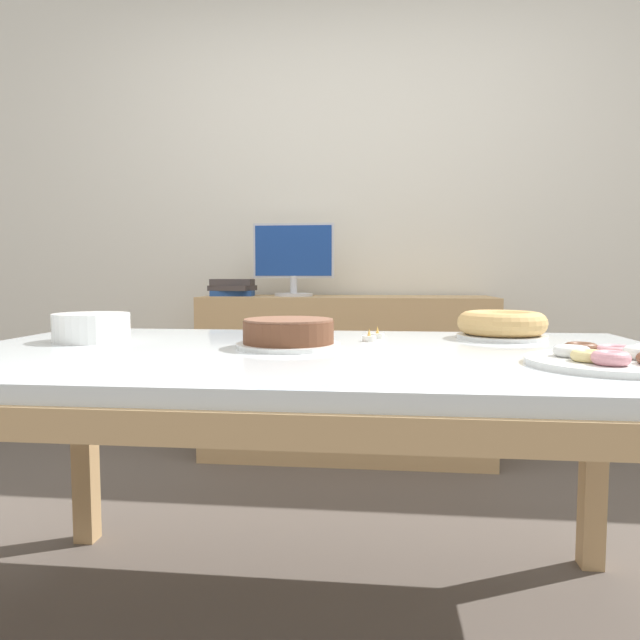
% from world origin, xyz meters
% --- Properties ---
extents(ground_plane, '(12.00, 12.00, 0.00)m').
position_xyz_m(ground_plane, '(0.00, 0.00, 0.00)').
color(ground_plane, '#564C44').
extents(wall_back, '(8.00, 0.10, 2.60)m').
position_xyz_m(wall_back, '(0.00, 1.84, 1.30)').
color(wall_back, silver).
rests_on(wall_back, ground).
extents(dining_table, '(1.85, 1.05, 0.76)m').
position_xyz_m(dining_table, '(0.00, 0.00, 0.68)').
color(dining_table, silver).
rests_on(dining_table, ground).
extents(sideboard, '(1.49, 0.44, 0.84)m').
position_xyz_m(sideboard, '(0.00, 1.54, 0.42)').
color(sideboard, tan).
rests_on(sideboard, ground).
extents(computer_monitor, '(0.42, 0.20, 0.38)m').
position_xyz_m(computer_monitor, '(-0.28, 1.54, 1.03)').
color(computer_monitor, silver).
rests_on(computer_monitor, sideboard).
extents(book_stack, '(0.23, 0.21, 0.09)m').
position_xyz_m(book_stack, '(-0.61, 1.54, 0.88)').
color(book_stack, '#23478C').
rests_on(book_stack, sideboard).
extents(cake_chocolate_round, '(0.27, 0.27, 0.08)m').
position_xyz_m(cake_chocolate_round, '(-0.06, 0.04, 0.80)').
color(cake_chocolate_round, white).
rests_on(cake_chocolate_round, dining_table).
extents(cake_golden_bundt, '(0.26, 0.26, 0.08)m').
position_xyz_m(cake_golden_bundt, '(0.53, 0.32, 0.80)').
color(cake_golden_bundt, white).
rests_on(cake_golden_bundt, dining_table).
extents(pastry_platter, '(0.34, 0.34, 0.04)m').
position_xyz_m(pastry_platter, '(0.65, -0.19, 0.77)').
color(pastry_platter, white).
rests_on(pastry_platter, dining_table).
extents(plate_stack, '(0.21, 0.21, 0.08)m').
position_xyz_m(plate_stack, '(-0.64, 0.12, 0.80)').
color(plate_stack, white).
rests_on(plate_stack, dining_table).
extents(tealight_near_cakes, '(0.04, 0.04, 0.04)m').
position_xyz_m(tealight_near_cakes, '(0.17, 0.28, 0.77)').
color(tealight_near_cakes, silver).
rests_on(tealight_near_cakes, dining_table).
extents(tealight_right_edge, '(0.04, 0.04, 0.04)m').
position_xyz_m(tealight_right_edge, '(0.14, 0.20, 0.77)').
color(tealight_right_edge, silver).
rests_on(tealight_right_edge, dining_table).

